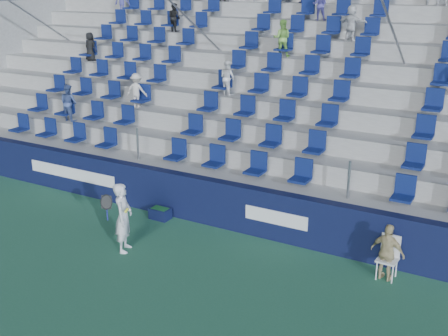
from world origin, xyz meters
name	(u,v)px	position (x,y,z in m)	size (l,w,h in m)	color
ground	(149,281)	(0.00, 0.00, 0.00)	(70.00, 70.00, 0.00)	#2C6849
sponsor_wall	(224,204)	(0.00, 3.15, 0.60)	(24.00, 0.32, 1.20)	#0F1438
grandstand	(303,106)	(0.00, 8.24, 2.14)	(24.00, 8.17, 6.63)	#AAAAA5
tennis_player	(123,217)	(-1.34, 0.87, 0.82)	(0.70, 0.70, 1.64)	silver
line_judge_chair	(389,254)	(4.24, 2.65, 0.53)	(0.43, 0.44, 0.93)	white
line_judge	(388,253)	(4.24, 2.50, 0.62)	(0.73, 0.30, 1.24)	tan
ball_bin	(160,213)	(-1.69, 2.75, 0.16)	(0.53, 0.35, 0.30)	#10163B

